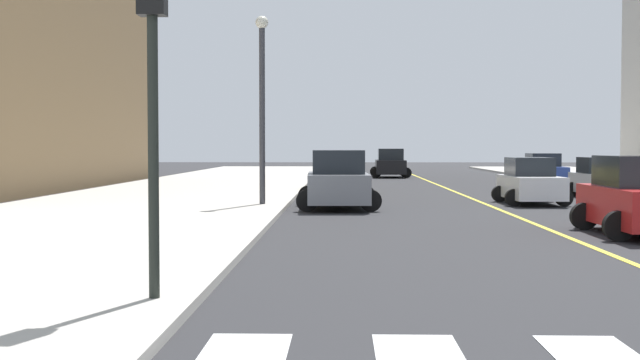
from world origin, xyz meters
name	(u,v)px	position (x,y,z in m)	size (l,w,h in m)	color
sidewalk_kerb_west	(98,219)	(-12.20, 20.00, 0.07)	(10.00, 120.00, 0.15)	#B2ADA3
lane_divider_paint	(445,188)	(0.00, 40.00, 0.01)	(0.16, 80.00, 0.01)	yellow
car_gray_nearest	(338,181)	(-5.45, 25.25, 0.94)	(2.89, 4.56, 2.01)	slate
car_blue_second	(544,171)	(5.45, 41.68, 0.83)	(2.50, 3.98, 1.77)	#2D479E
car_silver_third	(601,179)	(5.37, 31.43, 0.79)	(2.37, 3.79, 1.69)	#B7B7BC
car_yellow_fifth	(340,172)	(-5.40, 36.00, 0.91)	(2.83, 4.43, 1.95)	gold
car_black_sixth	(390,164)	(-2.00, 54.58, 0.93)	(2.82, 4.47, 1.99)	black
car_white_seventh	(530,182)	(1.67, 27.80, 0.81)	(2.46, 3.90, 1.73)	silver
traffic_light_far_corner	(153,46)	(-7.75, 7.47, 3.44)	(0.36, 0.41, 4.68)	black
street_lamp	(262,92)	(-8.06, 25.49, 4.02)	(0.44, 0.44, 6.46)	#38383D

